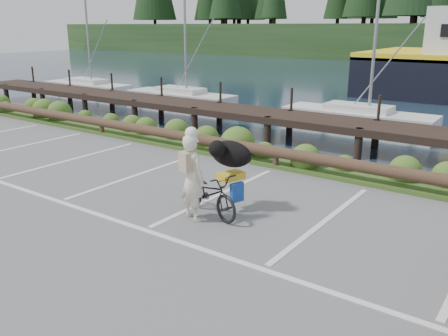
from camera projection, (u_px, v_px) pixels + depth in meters
The scene contains 6 objects.
ground at pixel (159, 223), 9.25m from camera, with size 72.00×72.00×0.00m, color #59595C.
vegetation_strip at pixel (288, 161), 13.37m from camera, with size 34.00×1.60×0.10m, color #3D5B21.
log_rail at pixel (276, 168), 12.84m from camera, with size 32.00×0.30×0.60m, color #443021, non-canonical shape.
bicycle at pixel (209, 193), 9.58m from camera, with size 0.60×1.73×0.91m, color black.
cyclist at pixel (192, 178), 9.22m from camera, with size 0.63×0.41×1.73m, color silver.
dog at pixel (231, 154), 9.69m from camera, with size 0.95×0.46×0.55m, color black.
Camera 1 is at (6.00, -6.22, 3.70)m, focal length 38.00 mm.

